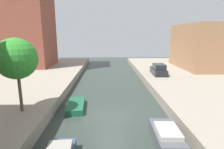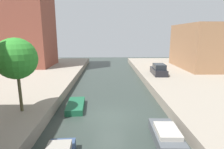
{
  "view_description": "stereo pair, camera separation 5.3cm",
  "coord_description": "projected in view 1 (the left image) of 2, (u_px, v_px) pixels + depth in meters",
  "views": [
    {
      "loc": [
        -0.26,
        -14.56,
        6.96
      ],
      "look_at": [
        0.36,
        9.15,
        1.73
      ],
      "focal_mm": 29.1,
      "sensor_mm": 36.0,
      "label": 1
    },
    {
      "loc": [
        -0.2,
        -14.56,
        6.96
      ],
      "look_at": [
        0.36,
        9.15,
        1.73
      ],
      "focal_mm": 29.1,
      "sensor_mm": 36.0,
      "label": 2
    }
  ],
  "objects": [
    {
      "name": "low_block_right",
      "position": [
        208.0,
        46.0,
        32.67
      ],
      "size": [
        10.0,
        11.93,
        7.8
      ],
      "primitive_type": "cube",
      "color": "#9E704C",
      "rests_on": "quay_right"
    },
    {
      "name": "parked_car",
      "position": [
        159.0,
        70.0,
        27.63
      ],
      "size": [
        2.02,
        4.39,
        1.64
      ],
      "color": "black",
      "rests_on": "quay_right"
    },
    {
      "name": "street_tree_2",
      "position": [
        16.0,
        59.0,
        13.6
      ],
      "size": [
        3.12,
        3.12,
        5.76
      ],
      "color": "#4F4C31",
      "rests_on": "quay_left"
    },
    {
      "name": "ground_plane",
      "position": [
        111.0,
        117.0,
        15.72
      ],
      "size": [
        84.0,
        84.0,
        0.0
      ],
      "primitive_type": "plane",
      "color": "#2D3833"
    },
    {
      "name": "moored_boat_left_3",
      "position": [
        76.0,
        106.0,
        17.41
      ],
      "size": [
        1.8,
        3.73,
        0.55
      ],
      "color": "#195638",
      "rests_on": "ground_plane"
    },
    {
      "name": "moored_boat_right_2",
      "position": [
        167.0,
        135.0,
        12.1
      ],
      "size": [
        1.8,
        3.84,
        0.97
      ],
      "color": "#4C5156",
      "rests_on": "ground_plane"
    },
    {
      "name": "apartment_tower_far",
      "position": [
        21.0,
        7.0,
        33.06
      ],
      "size": [
        10.0,
        8.58,
        21.6
      ],
      "primitive_type": "cube",
      "color": "brown",
      "rests_on": "quay_left"
    }
  ]
}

